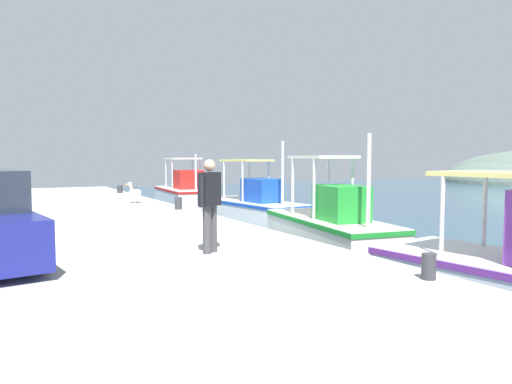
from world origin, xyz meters
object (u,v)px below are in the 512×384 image
(fisherman_standing, at_px, (210,201))
(pelican, at_px, (135,193))
(mooring_bollard_second, at_px, (134,192))
(fishing_boat_second, at_px, (254,207))
(fishing_boat_nearest, at_px, (186,193))
(mooring_bollard_third, at_px, (178,203))
(mooring_bollard_fourth, at_px, (429,266))
(mooring_bollard_nearest, at_px, (120,189))
(fishing_boat_third, at_px, (330,227))

(fisherman_standing, bearing_deg, pelican, 172.88)
(pelican, bearing_deg, mooring_bollard_second, 165.79)
(fishing_boat_second, distance_m, pelican, 4.68)
(fishing_boat_second, bearing_deg, fishing_boat_nearest, 179.83)
(mooring_bollard_third, xyz_separation_m, mooring_bollard_fourth, (10.82, 0.00, -0.02))
(fisherman_standing, distance_m, mooring_bollard_fourth, 4.00)
(mooring_bollard_third, bearing_deg, mooring_bollard_second, 180.00)
(mooring_bollard_nearest, height_order, mooring_bollard_second, mooring_bollard_second)
(fishing_boat_nearest, xyz_separation_m, fishing_boat_third, (13.74, -0.92, -0.01))
(mooring_bollard_third, bearing_deg, fishing_boat_second, 104.43)
(fishing_boat_nearest, xyz_separation_m, mooring_bollard_second, (2.72, -3.45, 0.34))
(fishing_boat_third, relative_size, pelican, 5.77)
(fisherman_standing, relative_size, mooring_bollard_fourth, 4.58)
(pelican, bearing_deg, mooring_bollard_fourth, 3.01)
(fishing_boat_nearest, relative_size, fishing_boat_second, 0.97)
(fisherman_standing, distance_m, mooring_bollard_nearest, 16.27)
(mooring_bollard_nearest, bearing_deg, mooring_bollard_fourth, 0.00)
(fishing_boat_third, xyz_separation_m, mooring_bollard_third, (-5.20, -2.53, 0.34))
(mooring_bollard_fourth, bearing_deg, mooring_bollard_nearest, 180.00)
(fishing_boat_nearest, height_order, mooring_bollard_third, fishing_boat_nearest)
(mooring_bollard_second, bearing_deg, mooring_bollard_third, 0.00)
(fishing_boat_nearest, bearing_deg, pelican, -36.79)
(mooring_bollard_nearest, relative_size, mooring_bollard_fourth, 0.99)
(mooring_bollard_nearest, bearing_deg, fishing_boat_third, 10.34)
(mooring_bollard_second, relative_size, mooring_bollard_third, 1.05)
(fishing_boat_nearest, distance_m, mooring_bollard_second, 4.41)
(fishing_boat_third, xyz_separation_m, fisherman_standing, (2.26, -4.56, 1.11))
(mooring_bollard_second, bearing_deg, mooring_bollard_nearest, 180.00)
(fishing_boat_nearest, distance_m, fishing_boat_second, 7.66)
(mooring_bollard_second, bearing_deg, pelican, -14.21)
(fishing_boat_third, distance_m, pelican, 8.80)
(fisherman_standing, bearing_deg, mooring_bollard_second, 171.33)
(fisherman_standing, xyz_separation_m, mooring_bollard_nearest, (-16.13, 2.03, -0.79))
(pelican, xyz_separation_m, mooring_bollard_third, (2.96, 0.72, -0.19))
(fishing_boat_second, height_order, pelican, fishing_boat_second)
(mooring_bollard_nearest, relative_size, mooring_bollard_second, 0.86)
(fishing_boat_third, height_order, fisherman_standing, fishing_boat_third)
(fishing_boat_second, height_order, mooring_bollard_third, fishing_boat_second)
(fishing_boat_third, distance_m, mooring_bollard_second, 11.31)
(mooring_bollard_second, height_order, mooring_bollard_fourth, mooring_bollard_second)
(pelican, height_order, fisherman_standing, fisherman_standing)
(fishing_boat_second, relative_size, mooring_bollard_second, 12.33)
(fishing_boat_second, relative_size, pelican, 5.74)
(fishing_boat_second, distance_m, mooring_bollard_third, 3.56)
(mooring_bollard_second, bearing_deg, mooring_bollard_fourth, 0.00)
(fisherman_standing, height_order, mooring_bollard_second, fisherman_standing)
(fisherman_standing, xyz_separation_m, mooring_bollard_second, (-13.28, 2.03, -0.76))
(fishing_boat_nearest, distance_m, mooring_bollard_nearest, 3.47)
(fishing_boat_second, relative_size, fishing_boat_third, 0.99)
(fishing_boat_nearest, xyz_separation_m, pelican, (5.58, -4.17, 0.52))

